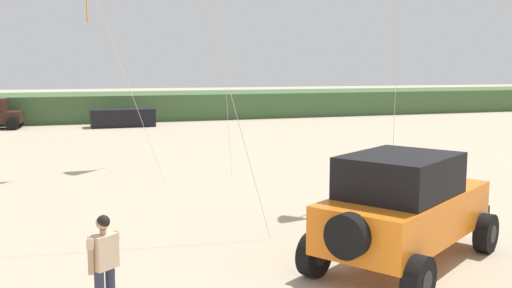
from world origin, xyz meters
TOP-DOWN VIEW (x-y plane):
  - dune_ridge at (4.90, 40.70)m, footprint 90.00×8.69m
  - jeep at (2.77, 3.97)m, footprint 4.96×4.30m
  - person_watching at (-3.07, 3.33)m, footprint 0.52×0.46m
  - distant_sedan at (0.21, 33.66)m, footprint 4.20×1.71m

SIDE VIEW (x-z plane):
  - distant_sedan at x=0.21m, z-range 0.00..1.20m
  - person_watching at x=-3.07m, z-range 0.10..1.77m
  - dune_ridge at x=4.90m, z-range 0.00..1.96m
  - jeep at x=2.77m, z-range 0.07..2.33m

